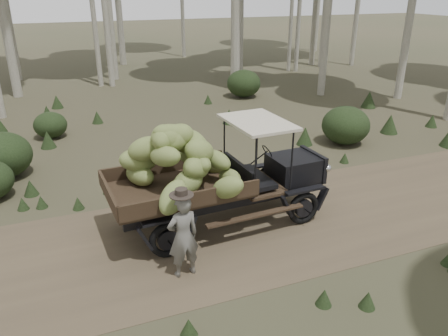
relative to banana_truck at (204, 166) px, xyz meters
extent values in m
plane|color=#473D2B|center=(0.62, -0.43, -1.38)|extent=(120.00, 120.00, 0.00)
cube|color=brown|center=(0.62, -0.43, -1.38)|extent=(70.00, 4.00, 0.01)
cube|color=black|center=(2.16, 0.11, -0.41)|extent=(1.02, 0.97, 0.54)
cube|color=black|center=(2.69, 0.14, -0.41)|extent=(0.15, 0.98, 0.60)
cube|color=black|center=(0.79, 0.04, -0.31)|extent=(0.15, 1.37, 0.54)
cube|color=#38281C|center=(-0.57, -0.03, -0.41)|extent=(2.82, 1.89, 0.08)
cube|color=#38281C|center=(-0.61, 0.84, -0.23)|extent=(2.73, 0.20, 0.31)
cube|color=#38281C|center=(-0.52, -0.91, -0.23)|extent=(2.73, 0.20, 0.31)
cube|color=#38281C|center=(-1.93, -0.10, -0.23)|extent=(0.15, 1.75, 0.31)
cube|color=beige|center=(1.21, 0.06, 0.78)|extent=(1.20, 1.71, 0.06)
cube|color=black|center=(0.43, 0.39, -0.78)|extent=(4.48, 0.33, 0.18)
cube|color=black|center=(0.47, -0.35, -0.78)|extent=(4.48, 0.33, 0.18)
torus|color=black|center=(1.92, 0.88, -1.01)|extent=(0.75, 0.17, 0.74)
torus|color=black|center=(2.00, -0.68, -1.01)|extent=(0.75, 0.17, 0.74)
torus|color=black|center=(-1.10, 0.72, -1.01)|extent=(0.75, 0.17, 0.74)
torus|color=black|center=(-1.02, -0.84, -1.01)|extent=(0.75, 0.17, 0.74)
sphere|color=beige|center=(2.75, 0.58, -0.36)|extent=(0.18, 0.18, 0.18)
sphere|color=beige|center=(2.79, -0.30, -0.36)|extent=(0.18, 0.18, 0.18)
ellipsoid|color=olive|center=(-0.47, -0.39, -0.12)|extent=(0.97, 0.78, 0.73)
ellipsoid|color=olive|center=(-0.03, 0.33, 0.11)|extent=(0.90, 0.81, 0.45)
ellipsoid|color=olive|center=(-0.16, -0.22, 0.42)|extent=(0.86, 0.66, 0.68)
ellipsoid|color=olive|center=(-0.68, 0.02, 0.69)|extent=(0.82, 0.59, 0.66)
ellipsoid|color=olive|center=(-1.23, 0.42, -0.17)|extent=(0.70, 0.92, 0.48)
ellipsoid|color=olive|center=(-0.27, -0.35, 0.15)|extent=(0.89, 0.90, 0.65)
ellipsoid|color=olive|center=(-0.31, 0.26, 0.50)|extent=(0.96, 0.77, 0.71)
ellipsoid|color=olive|center=(-0.55, 0.00, 0.65)|extent=(0.83, 0.63, 0.66)
ellipsoid|color=olive|center=(0.46, -0.27, -0.21)|extent=(0.44, 0.78, 0.48)
ellipsoid|color=olive|center=(-1.23, 0.46, 0.14)|extent=(0.95, 0.62, 0.64)
ellipsoid|color=olive|center=(-1.09, 0.27, 0.43)|extent=(0.95, 0.71, 0.67)
ellipsoid|color=olive|center=(-0.79, 0.07, 0.69)|extent=(0.70, 0.87, 0.52)
ellipsoid|color=olive|center=(0.21, 0.59, -0.17)|extent=(0.79, 0.88, 0.45)
ellipsoid|color=olive|center=(0.26, -0.08, 0.13)|extent=(0.70, 0.79, 0.51)
ellipsoid|color=olive|center=(-0.84, -0.24, 0.42)|extent=(0.74, 0.90, 0.55)
ellipsoid|color=olive|center=(-0.59, 0.01, 0.75)|extent=(0.90, 0.39, 0.55)
ellipsoid|color=olive|center=(0.42, 0.53, -0.21)|extent=(0.92, 0.56, 0.69)
ellipsoid|color=olive|center=(-0.17, -0.25, 0.17)|extent=(0.45, 0.86, 0.58)
ellipsoid|color=olive|center=(-0.18, -0.07, 0.51)|extent=(0.59, 0.99, 0.69)
ellipsoid|color=olive|center=(-0.48, 0.04, 0.70)|extent=(0.86, 0.77, 0.64)
ellipsoid|color=olive|center=(-0.91, -0.98, -0.08)|extent=(0.91, 0.89, 0.74)
ellipsoid|color=olive|center=(0.16, -0.92, -0.10)|extent=(0.81, 0.88, 0.68)
imported|color=#5F5C57|center=(-0.89, -1.47, -0.61)|extent=(0.61, 0.44, 1.55)
cylinder|color=#2D2520|center=(-0.89, -1.47, 0.19)|extent=(0.46, 0.46, 0.02)
cylinder|color=#2D2520|center=(-0.89, -1.47, 0.24)|extent=(0.23, 0.23, 0.12)
cone|color=#233319|center=(-2.55, 11.43, -1.11)|extent=(0.50, 0.50, 0.55)
cone|color=#233319|center=(-2.94, 9.17, -1.04)|extent=(0.62, 0.62, 0.69)
ellipsoid|color=#233319|center=(5.95, 3.31, -0.76)|extent=(1.52, 1.52, 1.21)
cone|color=#233319|center=(-4.52, 8.77, -1.15)|extent=(0.41, 0.41, 0.46)
cone|color=#233319|center=(3.57, 9.80, -1.18)|extent=(0.36, 0.36, 0.40)
ellipsoid|color=#233319|center=(5.51, 10.36, -0.76)|extent=(1.53, 1.53, 1.23)
cone|color=#233319|center=(8.08, 3.65, -1.05)|extent=(0.59, 0.59, 0.66)
cone|color=#233319|center=(9.64, 6.73, -1.04)|extent=(0.62, 0.62, 0.69)
ellipsoid|color=#233319|center=(-2.87, 7.44, -0.94)|extent=(1.09, 1.09, 0.87)
cone|color=#233319|center=(3.31, 6.74, -1.11)|extent=(0.49, 0.49, 0.55)
cone|color=#233319|center=(4.70, 3.69, -1.09)|extent=(0.52, 0.52, 0.58)
ellipsoid|color=#233319|center=(-4.11, 4.43, -0.77)|extent=(1.51, 1.51, 1.21)
cone|color=#233319|center=(6.67, 3.82, -1.00)|extent=(0.69, 0.69, 0.76)
cone|color=#233319|center=(9.99, 3.65, -1.15)|extent=(0.41, 0.41, 0.46)
cone|color=#233319|center=(-1.24, 8.59, -1.15)|extent=(0.41, 0.41, 0.46)
cone|color=#233319|center=(-3.00, 6.43, -1.11)|extent=(0.49, 0.49, 0.54)
cone|color=#233319|center=(-3.47, 2.97, -1.18)|extent=(0.36, 0.36, 0.40)
cone|color=#233319|center=(-2.46, 1.79, -1.23)|extent=(0.27, 0.27, 0.30)
cone|color=#233319|center=(-1.70, 2.37, -1.23)|extent=(0.27, 0.27, 0.30)
cone|color=#233319|center=(2.91, 1.82, -1.23)|extent=(0.27, 0.27, 0.30)
cone|color=#233319|center=(0.96, -3.07, -1.23)|extent=(0.27, 0.27, 0.30)
cone|color=#233319|center=(4.97, 1.92, -1.23)|extent=(0.27, 0.27, 0.30)
cone|color=#233319|center=(1.54, 2.02, -1.23)|extent=(0.27, 0.27, 0.30)
cone|color=#233319|center=(1.57, -3.38, -1.23)|extent=(0.27, 0.27, 0.30)
cone|color=#233319|center=(-1.26, -2.91, -1.23)|extent=(0.27, 0.27, 0.30)
cone|color=#233319|center=(-3.24, 2.17, -1.23)|extent=(0.27, 0.27, 0.30)
cone|color=#233319|center=(4.24, 2.25, -1.23)|extent=(0.27, 0.27, 0.30)
cone|color=#233319|center=(-3.64, 2.23, -1.23)|extent=(0.27, 0.27, 0.30)
cone|color=#233319|center=(3.87, 1.94, -1.23)|extent=(0.27, 0.27, 0.30)
camera|label=1|loc=(-2.61, -7.73, 3.39)|focal=35.00mm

